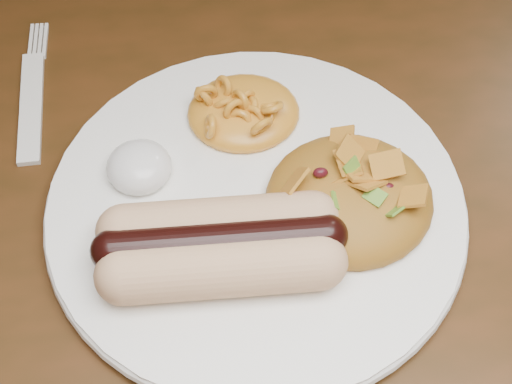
{
  "coord_description": "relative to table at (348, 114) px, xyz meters",
  "views": [
    {
      "loc": [
        -0.12,
        -0.43,
        1.16
      ],
      "look_at": [
        -0.09,
        -0.15,
        0.77
      ],
      "focal_mm": 55.0,
      "sensor_mm": 36.0,
      "label": 1
    }
  ],
  "objects": [
    {
      "name": "table",
      "position": [
        0.0,
        0.0,
        0.0
      ],
      "size": [
        1.6,
        0.9,
        0.75
      ],
      "color": "#45240E",
      "rests_on": "floor"
    },
    {
      "name": "plate",
      "position": [
        -0.09,
        -0.15,
        0.1
      ],
      "size": [
        0.29,
        0.29,
        0.01
      ],
      "primitive_type": "cylinder",
      "rotation": [
        0.0,
        0.0,
        0.12
      ],
      "color": "white",
      "rests_on": "table"
    },
    {
      "name": "hotdog",
      "position": [
        -0.12,
        -0.19,
        0.12
      ],
      "size": [
        0.12,
        0.07,
        0.03
      ],
      "rotation": [
        0.0,
        0.0,
        -0.0
      ],
      "color": "tan",
      "rests_on": "plate"
    },
    {
      "name": "mac_and_cheese",
      "position": [
        -0.09,
        -0.09,
        0.12
      ],
      "size": [
        0.08,
        0.07,
        0.03
      ],
      "primitive_type": "ellipsoid",
      "rotation": [
        0.0,
        0.0,
        0.01
      ],
      "color": "orange",
      "rests_on": "plate"
    },
    {
      "name": "sour_cream",
      "position": [
        -0.16,
        -0.13,
        0.12
      ],
      "size": [
        0.04,
        0.04,
        0.02
      ],
      "primitive_type": "ellipsoid",
      "rotation": [
        0.0,
        0.0,
        0.05
      ],
      "color": "white",
      "rests_on": "plate"
    },
    {
      "name": "taco_salad",
      "position": [
        -0.04,
        -0.16,
        0.12
      ],
      "size": [
        0.1,
        0.1,
        0.05
      ],
      "rotation": [
        0.0,
        0.0,
        -0.43
      ],
      "color": "#D14E0D",
      "rests_on": "plate"
    },
    {
      "name": "fork",
      "position": [
        -0.24,
        -0.05,
        0.09
      ],
      "size": [
        0.02,
        0.13,
        0.0
      ],
      "primitive_type": "cube",
      "rotation": [
        0.0,
        0.0,
        0.04
      ],
      "color": "white",
      "rests_on": "table"
    }
  ]
}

